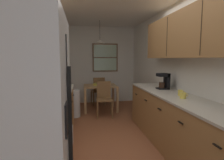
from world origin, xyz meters
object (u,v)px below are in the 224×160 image
Objects in this scene: mug_spare at (180,93)px; table_serving_bowl at (97,84)px; storage_canister at (47,93)px; trash_bin at (74,103)px; dining_chair_near at (104,97)px; mug_by_coffeemaker at (183,95)px; stove_range at (41,146)px; microwave_over_range at (25,45)px; dining_chair_far at (98,90)px; refrigerator at (21,137)px; dining_table at (100,89)px; coffee_maker at (164,81)px.

table_serving_bowl is at bearing 113.54° from mug_spare.
storage_canister is 2.04m from mug_spare.
dining_chair_near is at bearing -4.87° from trash_bin.
mug_by_coffeemaker is 2.96m from table_serving_bowl.
stove_range is 1.22× the size of dining_chair_near.
mug_by_coffeemaker is at bearing -67.24° from dining_chair_near.
stove_range reaches higher than mug_by_coffeemaker.
microwave_over_range reaches higher than mug_by_coffeemaker.
dining_chair_near is 2.24m from storage_canister.
trash_bin is at bearing -123.26° from dining_chair_far.
mug_spare is (2.15, 0.51, -0.69)m from microwave_over_range.
stove_range is 2.70m from dining_chair_near.
mug_spare is at bearing -66.46° from table_serving_bowl.
table_serving_bowl is (0.92, 2.51, -0.24)m from storage_canister.
table_serving_bowl is (0.88, 3.83, -0.15)m from refrigerator.
dining_chair_near reaches higher than table_serving_bowl.
stove_range is 0.77m from storage_canister.
stove_range is at bearing -170.92° from mug_by_coffeemaker.
dining_chair_near is 4.38× the size of table_serving_bowl.
mug_spare is at bearing -68.30° from dining_table.
trash_bin is at bearing 130.48° from mug_spare.
coffee_maker is (2.08, 0.60, 0.07)m from storage_canister.
dining_chair_near is at bearing 127.70° from coffee_maker.
trash_bin is 2.36m from coffee_maker.
microwave_over_range is at bearing 101.30° from refrigerator.
dining_table is (1.13, 3.07, -1.03)m from microwave_over_range.
dining_table is 1.34× the size of trash_bin.
dining_table is 0.18m from table_serving_bowl.
mug_spare reaches higher than trash_bin.
coffee_maker is at bearing -66.91° from dining_chair_far.
storage_canister is at bearing 90.56° from stove_range.
mug_by_coffeemaker is 0.20m from mug_spare.
mug_by_coffeemaker reaches higher than trash_bin.
storage_canister is 2.68m from table_serving_bowl.
microwave_over_range is at bearing -115.30° from dining_chair_near.
dining_chair_far is 2.76m from coffee_maker.
stove_range is at bearing -106.58° from table_serving_bowl.
microwave_over_range reaches higher than trash_bin.
refrigerator reaches higher than coffee_maker.
mug_by_coffeemaker is (2.08, 0.31, -0.69)m from microwave_over_range.
dining_table is at bearing 67.69° from storage_canister.
refrigerator is 1.32m from storage_canister.
dining_table is 0.59m from dining_chair_near.
mug_by_coffeemaker is (1.93, 1.06, 0.04)m from refrigerator.
refrigerator is at bearing -104.44° from dining_table.
mug_by_coffeemaker is at bearing -7.38° from storage_canister.
microwave_over_range is 2.22m from mug_by_coffeemaker.
dining_chair_far is at bearing 92.08° from dining_chair_near.
trash_bin is 3.77× the size of storage_canister.
refrigerator is 14.39× the size of mug_by_coffeemaker.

